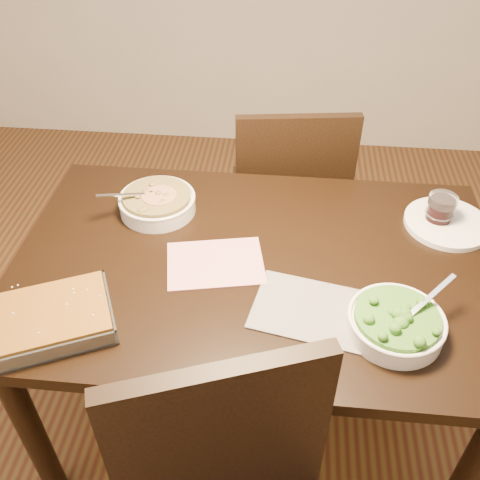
# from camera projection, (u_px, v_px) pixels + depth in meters

# --- Properties ---
(ground) EXTENTS (4.00, 4.00, 0.00)m
(ground) POSITION_uv_depth(u_px,v_px,m) (252.00, 407.00, 2.02)
(ground) COLOR #432013
(ground) RESTS_ON ground
(table) EXTENTS (1.40, 0.90, 0.75)m
(table) POSITION_uv_depth(u_px,v_px,m) (256.00, 285.00, 1.60)
(table) COLOR black
(table) RESTS_ON ground
(magazine_a) EXTENTS (0.31, 0.25, 0.01)m
(magazine_a) POSITION_uv_depth(u_px,v_px,m) (215.00, 263.00, 1.52)
(magazine_a) COLOR #C1374A
(magazine_a) RESTS_ON table
(magazine_b) EXTENTS (0.34, 0.27, 0.01)m
(magazine_b) POSITION_uv_depth(u_px,v_px,m) (312.00, 310.00, 1.39)
(magazine_b) COLOR #26252D
(magazine_b) RESTS_ON table
(coaster) EXTENTS (0.12, 0.12, 0.00)m
(coaster) POSITION_uv_depth(u_px,v_px,m) (436.00, 222.00, 1.67)
(coaster) COLOR white
(coaster) RESTS_ON table
(stew_bowl) EXTENTS (0.25, 0.24, 0.09)m
(stew_bowl) POSITION_uv_depth(u_px,v_px,m) (157.00, 202.00, 1.70)
(stew_bowl) COLOR white
(stew_bowl) RESTS_ON table
(broccoli_bowl) EXTENTS (0.24, 0.24, 0.09)m
(broccoli_bowl) POSITION_uv_depth(u_px,v_px,m) (396.00, 323.00, 1.32)
(broccoli_bowl) COLOR white
(broccoli_bowl) RESTS_ON table
(baking_dish) EXTENTS (0.37, 0.33, 0.06)m
(baking_dish) POSITION_uv_depth(u_px,v_px,m) (49.00, 319.00, 1.33)
(baking_dish) COLOR silver
(baking_dish) RESTS_ON table
(wine_tumbler) EXTENTS (0.09, 0.09, 0.10)m
(wine_tumbler) POSITION_uv_depth(u_px,v_px,m) (440.00, 209.00, 1.64)
(wine_tumbler) COLOR black
(wine_tumbler) RESTS_ON coaster
(dinner_plate) EXTENTS (0.26, 0.26, 0.02)m
(dinner_plate) POSITION_uv_depth(u_px,v_px,m) (447.00, 223.00, 1.65)
(dinner_plate) COLOR white
(dinner_plate) RESTS_ON table
(chair_far) EXTENTS (0.49, 0.49, 0.93)m
(chair_far) POSITION_uv_depth(u_px,v_px,m) (289.00, 195.00, 2.17)
(chair_far) COLOR black
(chair_far) RESTS_ON ground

